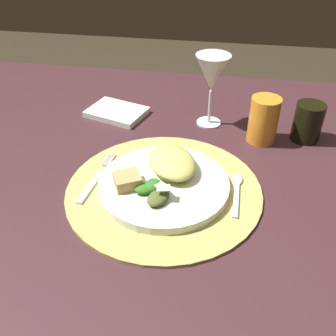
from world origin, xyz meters
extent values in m
plane|color=#312A1B|center=(0.00, 0.00, 0.00)|extent=(6.00, 6.00, 0.00)
cube|color=#3C2125|center=(0.00, 0.00, 0.69)|extent=(1.45, 1.02, 0.03)
cylinder|color=#392026|center=(-0.65, 0.43, 0.34)|extent=(0.07, 0.07, 0.67)
cylinder|color=tan|center=(0.08, -0.09, 0.70)|extent=(0.39, 0.39, 0.01)
cylinder|color=silver|center=(0.08, -0.09, 0.71)|extent=(0.26, 0.26, 0.02)
ellipsoid|color=#D7C765|center=(0.09, -0.05, 0.74)|extent=(0.14, 0.16, 0.04)
ellipsoid|color=#306C22|center=(0.07, -0.12, 0.73)|extent=(0.05, 0.04, 0.02)
ellipsoid|color=#2D6636|center=(0.06, -0.12, 0.73)|extent=(0.05, 0.05, 0.02)
ellipsoid|color=#2F6B18|center=(0.05, -0.13, 0.73)|extent=(0.05, 0.05, 0.02)
ellipsoid|color=#4E5929|center=(0.08, -0.15, 0.73)|extent=(0.05, 0.06, 0.02)
cube|color=beige|center=(0.08, -0.13, 0.74)|extent=(0.03, 0.03, 0.00)
cube|color=beige|center=(0.09, -0.14, 0.75)|extent=(0.03, 0.02, 0.01)
cube|color=tan|center=(0.01, -0.11, 0.74)|extent=(0.06, 0.06, 0.02)
cube|color=silver|center=(-0.07, -0.11, 0.71)|extent=(0.02, 0.10, 0.00)
cube|color=silver|center=(-0.06, -0.02, 0.71)|extent=(0.01, 0.05, 0.00)
cube|color=silver|center=(-0.06, -0.02, 0.71)|extent=(0.01, 0.05, 0.00)
cube|color=silver|center=(-0.05, -0.02, 0.71)|extent=(0.01, 0.05, 0.00)
cube|color=silver|center=(-0.05, -0.02, 0.71)|extent=(0.01, 0.05, 0.00)
cube|color=silver|center=(0.22, -0.11, 0.71)|extent=(0.01, 0.10, 0.00)
ellipsoid|color=silver|center=(0.22, -0.04, 0.71)|extent=(0.02, 0.04, 0.01)
cube|color=white|center=(-0.10, 0.20, 0.71)|extent=(0.17, 0.14, 0.01)
cylinder|color=silver|center=(0.15, 0.19, 0.70)|extent=(0.06, 0.06, 0.00)
cylinder|color=silver|center=(0.15, 0.19, 0.75)|extent=(0.01, 0.01, 0.09)
cone|color=silver|center=(0.15, 0.19, 0.83)|extent=(0.08, 0.08, 0.09)
cylinder|color=orange|center=(0.27, 0.13, 0.75)|extent=(0.07, 0.07, 0.11)
cylinder|color=black|center=(0.38, 0.16, 0.75)|extent=(0.07, 0.07, 0.09)
camera|label=1|loc=(0.18, -0.67, 1.19)|focal=40.76mm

